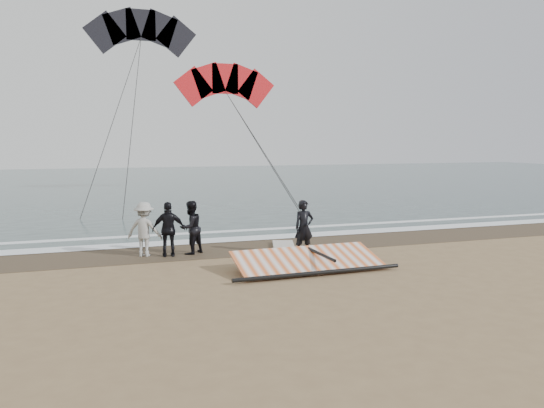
{
  "coord_description": "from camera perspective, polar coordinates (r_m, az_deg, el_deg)",
  "views": [
    {
      "loc": [
        -4.84,
        -12.22,
        3.51
      ],
      "look_at": [
        0.18,
        3.0,
        1.6
      ],
      "focal_mm": 35.0,
      "sensor_mm": 36.0,
      "label": 1
    }
  ],
  "objects": [
    {
      "name": "sail_rig",
      "position": [
        14.7,
        3.47,
        -6.24
      ],
      "size": [
        4.71,
        2.03,
        0.51
      ],
      "color": "black",
      "rests_on": "ground"
    },
    {
      "name": "kite_dark",
      "position": [
        37.66,
        -13.93,
        17.25
      ],
      "size": [
        8.29,
        6.43,
        16.41
      ],
      "color": "black",
      "rests_on": "ground"
    },
    {
      "name": "trio_cluster",
      "position": [
        16.55,
        -11.36,
        -2.63
      ],
      "size": [
        2.54,
        1.1,
        1.69
      ],
      "color": "black",
      "rests_on": "ground"
    },
    {
      "name": "foam_far",
      "position": [
        20.69,
        -4.47,
        -2.91
      ],
      "size": [
        120.0,
        0.45,
        0.01
      ],
      "primitive_type": "cube",
      "color": "white",
      "rests_on": "sea"
    },
    {
      "name": "man_main",
      "position": [
        16.44,
        3.46,
        -2.53
      ],
      "size": [
        0.63,
        0.43,
        1.7
      ],
      "primitive_type": "imported",
      "rotation": [
        0.0,
        0.0,
        0.03
      ],
      "color": "black",
      "rests_on": "ground"
    },
    {
      "name": "ground",
      "position": [
        13.6,
        3.28,
        -8.17
      ],
      "size": [
        120.0,
        120.0,
        0.0
      ],
      "primitive_type": "plane",
      "color": "#8C704C",
      "rests_on": "ground"
    },
    {
      "name": "wet_sand",
      "position": [
        17.75,
        -2.07,
        -4.59
      ],
      "size": [
        120.0,
        2.8,
        0.01
      ],
      "primitive_type": "cube",
      "color": "#4C3D2B",
      "rests_on": "ground"
    },
    {
      "name": "sea",
      "position": [
        45.61,
        -12.11,
        2.24
      ],
      "size": [
        120.0,
        54.0,
        0.02
      ],
      "primitive_type": "cube",
      "color": "#233838",
      "rests_on": "ground"
    },
    {
      "name": "board_cream",
      "position": [
        17.08,
        1.34,
        -4.88
      ],
      "size": [
        1.39,
        2.67,
        0.11
      ],
      "primitive_type": "cube",
      "rotation": [
        0.0,
        0.0,
        -0.29
      ],
      "color": "beige",
      "rests_on": "ground"
    },
    {
      "name": "kite_red",
      "position": [
        36.69,
        -5.04,
        12.37
      ],
      "size": [
        7.78,
        6.99,
        15.35
      ],
      "color": "red",
      "rests_on": "ground"
    },
    {
      "name": "foam_near",
      "position": [
        19.07,
        -3.24,
        -3.74
      ],
      "size": [
        120.0,
        0.9,
        0.01
      ],
      "primitive_type": "cube",
      "color": "white",
      "rests_on": "sea"
    },
    {
      "name": "board_white",
      "position": [
        15.12,
        2.85,
        -6.45
      ],
      "size": [
        1.42,
        2.44,
        0.09
      ],
      "primitive_type": "cube",
      "rotation": [
        0.0,
        0.0,
        0.34
      ],
      "color": "white",
      "rests_on": "ground"
    }
  ]
}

